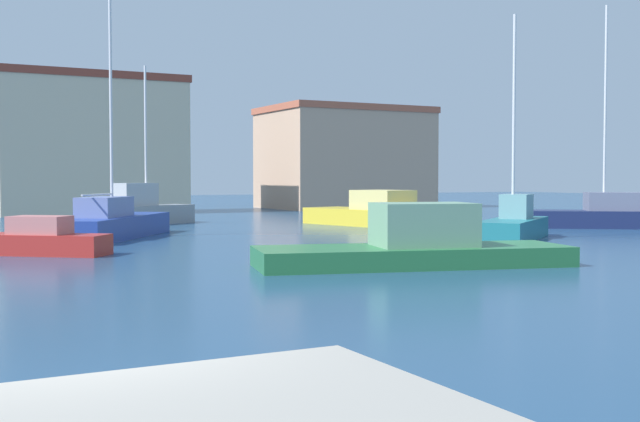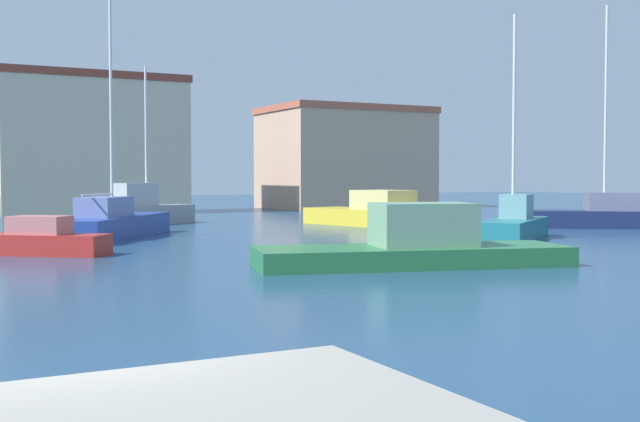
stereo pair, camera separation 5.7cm
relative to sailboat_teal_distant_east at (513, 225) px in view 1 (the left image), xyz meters
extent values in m
plane|color=navy|center=(-5.13, 3.04, -0.59)|extent=(160.00, 160.00, 0.00)
cube|color=#1E707A|center=(-0.08, -0.06, -0.19)|extent=(5.88, 5.04, 0.81)
cube|color=#6B9CA2|center=(0.45, 0.34, 0.70)|extent=(1.87, 1.78, 0.97)
cylinder|color=silver|center=(-0.08, -0.06, 4.23)|extent=(0.12, 0.12, 8.02)
cube|color=#28703D|center=(-8.90, -6.01, -0.32)|extent=(9.07, 4.74, 0.55)
cube|color=gray|center=(-8.60, -6.09, 0.55)|extent=(3.05, 2.46, 1.20)
cube|color=#19234C|center=(8.93, 3.64, -0.17)|extent=(7.54, 6.20, 0.84)
cube|color=slate|center=(9.36, 3.34, 0.70)|extent=(3.16, 2.87, 0.90)
cylinder|color=silver|center=(8.93, 3.64, 5.22)|extent=(0.12, 0.12, 9.94)
cube|color=#B22823|center=(-17.78, 2.33, -0.26)|extent=(4.70, 4.12, 0.66)
cube|color=#C4716E|center=(-17.54, 2.14, 0.35)|extent=(2.08, 1.97, 0.58)
cube|color=#233D93|center=(-13.87, 8.25, -0.15)|extent=(6.41, 7.83, 0.89)
cube|color=#6E7DB1|center=(-14.29, 7.65, 0.69)|extent=(2.73, 3.07, 0.79)
cylinder|color=silver|center=(-13.87, 8.25, 6.23)|extent=(0.12, 0.12, 11.87)
cylinder|color=silver|center=(-14.70, 7.07, 1.20)|extent=(1.68, 2.35, 0.08)
cube|color=gold|center=(-0.22, 10.34, -0.17)|extent=(4.45, 8.24, 0.85)
cube|color=#DFCD77|center=(-0.03, 9.61, 0.74)|extent=(2.77, 3.11, 0.98)
cube|color=gray|center=(-10.18, 16.63, -0.10)|extent=(5.77, 4.23, 0.99)
cube|color=#ADB0B5|center=(-10.81, 16.27, 0.99)|extent=(2.46, 2.00, 1.18)
cylinder|color=silver|center=(-10.18, 16.63, 4.03)|extent=(0.12, 0.12, 7.26)
cube|color=beige|center=(-10.10, 31.19, 3.86)|extent=(12.12, 6.82, 8.91)
cube|color=brown|center=(-10.10, 31.19, 8.57)|extent=(12.36, 6.96, 0.50)
cube|color=tan|center=(10.24, 31.79, 3.20)|extent=(12.28, 8.76, 7.59)
cube|color=#B25B42|center=(10.24, 31.79, 7.24)|extent=(12.52, 8.93, 0.50)
camera|label=1|loc=(-21.31, -24.16, 1.85)|focal=44.50mm
camera|label=2|loc=(-21.26, -24.18, 1.85)|focal=44.50mm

